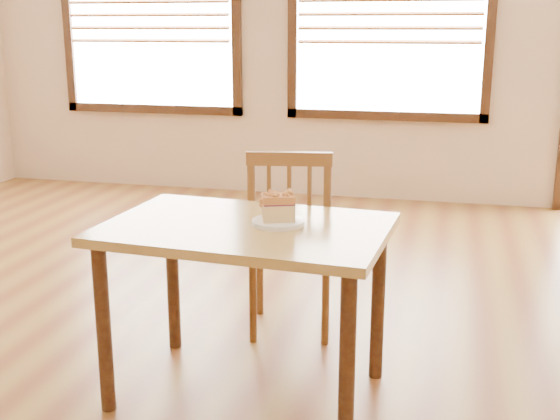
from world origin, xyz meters
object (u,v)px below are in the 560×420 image
(cafe_table_main, at_px, (246,249))
(cafe_chair_main, at_px, (291,240))
(cake_slice, at_px, (278,206))
(plate, at_px, (278,222))

(cafe_table_main, relative_size, cafe_chair_main, 1.21)
(cafe_table_main, xyz_separation_m, cake_slice, (0.13, 0.03, 0.18))
(cafe_table_main, height_order, cake_slice, cake_slice)
(plate, bearing_deg, cake_slice, 2.49)
(plate, distance_m, cake_slice, 0.07)
(plate, xyz_separation_m, cake_slice, (0.00, 0.00, 0.07))
(cafe_chair_main, bearing_deg, cake_slice, 88.36)
(cafe_chair_main, xyz_separation_m, cake_slice, (0.09, -0.61, 0.33))
(cafe_chair_main, distance_m, plate, 0.67)
(cafe_table_main, distance_m, cake_slice, 0.23)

